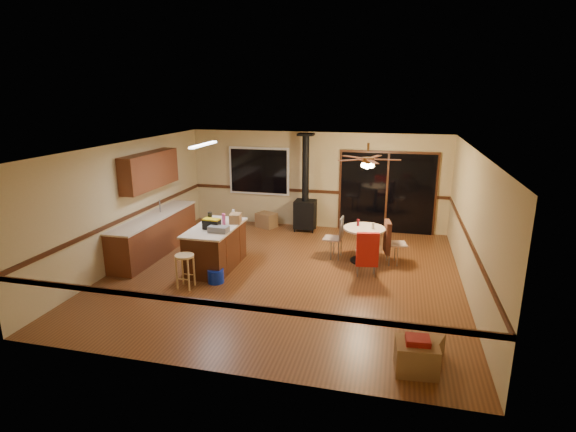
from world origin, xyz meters
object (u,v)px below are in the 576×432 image
(chair_right, at_px, (389,237))
(toolbox_grey, at_px, (219,229))
(toolbox_black, at_px, (212,225))
(box_corner_a, at_px, (416,357))
(blue_bucket, at_px, (216,276))
(bar_stool, at_px, (185,271))
(dining_table, at_px, (364,239))
(chair_near, at_px, (367,249))
(box_corner_b, at_px, (428,345))
(box_under_window, at_px, (266,220))
(kitchen_island, at_px, (216,247))
(wood_stove, at_px, (305,204))
(chair_left, at_px, (338,233))

(chair_right, bearing_deg, toolbox_grey, -156.66)
(toolbox_black, height_order, box_corner_a, toolbox_black)
(blue_bucket, bearing_deg, bar_stool, -142.00)
(dining_table, xyz_separation_m, chair_near, (0.13, -0.88, 0.07))
(toolbox_black, height_order, box_corner_b, toolbox_black)
(box_under_window, bearing_deg, toolbox_black, -93.40)
(chair_right, bearing_deg, kitchen_island, -162.75)
(wood_stove, height_order, blue_bucket, wood_stove)
(toolbox_grey, xyz_separation_m, chair_near, (2.92, 0.53, -0.36))
(dining_table, xyz_separation_m, box_corner_b, (1.18, -3.48, -0.37))
(dining_table, height_order, chair_left, chair_left)
(dining_table, bearing_deg, box_under_window, 144.33)
(wood_stove, distance_m, chair_right, 2.97)
(toolbox_grey, distance_m, dining_table, 3.16)
(toolbox_grey, xyz_separation_m, dining_table, (2.79, 1.41, -0.43))
(wood_stove, bearing_deg, toolbox_grey, -107.67)
(bar_stool, distance_m, chair_right, 4.31)
(dining_table, bearing_deg, toolbox_grey, -153.21)
(chair_near, bearing_deg, toolbox_black, -173.33)
(kitchen_island, relative_size, chair_right, 2.40)
(wood_stove, bearing_deg, box_corner_b, -61.98)
(toolbox_black, bearing_deg, box_corner_a, -33.63)
(toolbox_black, relative_size, box_corner_a, 0.63)
(dining_table, bearing_deg, bar_stool, -145.36)
(kitchen_island, height_order, bar_stool, kitchen_island)
(toolbox_grey, relative_size, chair_near, 0.57)
(box_corner_b, bearing_deg, box_under_window, 126.03)
(toolbox_black, xyz_separation_m, box_under_window, (0.19, 3.27, -0.79))
(blue_bucket, xyz_separation_m, chair_near, (2.84, 0.95, 0.46))
(chair_near, bearing_deg, kitchen_island, -176.39)
(bar_stool, height_order, chair_near, chair_near)
(wood_stove, bearing_deg, chair_left, -59.13)
(wood_stove, relative_size, box_corner_a, 4.57)
(bar_stool, distance_m, chair_near, 3.57)
(kitchen_island, xyz_separation_m, box_under_window, (0.20, 3.10, -0.25))
(chair_near, distance_m, box_corner_b, 2.83)
(wood_stove, xyz_separation_m, toolbox_black, (-1.29, -3.22, 0.27))
(dining_table, xyz_separation_m, box_corner_a, (1.01, -3.92, -0.32))
(box_corner_a, bearing_deg, toolbox_grey, 146.57)
(chair_right, xyz_separation_m, box_corner_a, (0.49, -3.94, -0.39))
(kitchen_island, height_order, box_corner_a, kitchen_island)
(chair_near, bearing_deg, toolbox_grey, -169.72)
(toolbox_grey, height_order, chair_right, toolbox_grey)
(toolbox_grey, bearing_deg, box_under_window, 90.38)
(wood_stove, xyz_separation_m, box_corner_b, (2.90, -5.45, -0.57))
(box_corner_a, bearing_deg, chair_left, 111.77)
(bar_stool, xyz_separation_m, box_under_window, (0.36, 4.21, -0.13))
(bar_stool, relative_size, box_corner_a, 1.20)
(toolbox_grey, height_order, chair_left, toolbox_grey)
(chair_right, distance_m, box_under_window, 3.91)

